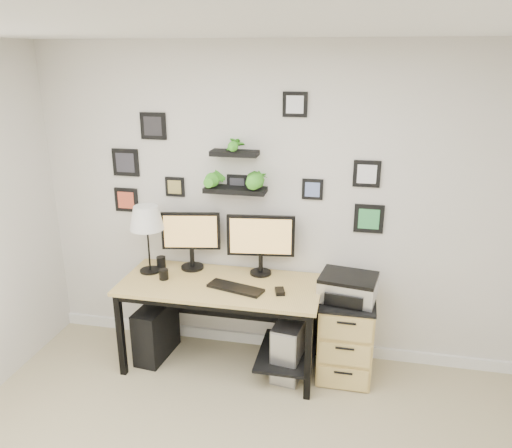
% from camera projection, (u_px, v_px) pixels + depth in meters
% --- Properties ---
extents(room, '(4.00, 4.00, 4.00)m').
position_uv_depth(room, '(272.00, 341.00, 4.47)').
color(room, tan).
rests_on(room, ground).
extents(desk, '(1.60, 0.70, 0.75)m').
position_uv_depth(desk, '(226.00, 295.00, 4.05)').
color(desk, tan).
rests_on(desk, ground).
extents(monitor_left, '(0.49, 0.22, 0.50)m').
position_uv_depth(monitor_left, '(191.00, 236.00, 4.16)').
color(monitor_left, black).
rests_on(monitor_left, desk).
extents(monitor_right, '(0.55, 0.20, 0.51)m').
position_uv_depth(monitor_right, '(261.00, 240.00, 4.05)').
color(monitor_right, black).
rests_on(monitor_right, desk).
extents(keyboard, '(0.47, 0.26, 0.02)m').
position_uv_depth(keyboard, '(235.00, 288.00, 3.88)').
color(keyboard, black).
rests_on(keyboard, desk).
extents(mouse, '(0.10, 0.12, 0.03)m').
position_uv_depth(mouse, '(280.00, 291.00, 3.81)').
color(mouse, black).
rests_on(mouse, desk).
extents(table_lamp, '(0.28, 0.28, 0.57)m').
position_uv_depth(table_lamp, '(147.00, 219.00, 4.05)').
color(table_lamp, black).
rests_on(table_lamp, desk).
extents(mug, '(0.08, 0.08, 0.09)m').
position_uv_depth(mug, '(164.00, 274.00, 4.04)').
color(mug, black).
rests_on(mug, desk).
extents(pen_cup, '(0.08, 0.08, 0.10)m').
position_uv_depth(pen_cup, '(161.00, 262.00, 4.26)').
color(pen_cup, black).
rests_on(pen_cup, desk).
extents(pc_tower_black, '(0.26, 0.49, 0.47)m').
position_uv_depth(pc_tower_black, '(156.00, 331.00, 4.28)').
color(pc_tower_black, black).
rests_on(pc_tower_black, ground).
extents(pc_tower_grey, '(0.28, 0.51, 0.48)m').
position_uv_depth(pc_tower_grey, '(291.00, 345.00, 4.05)').
color(pc_tower_grey, gray).
rests_on(pc_tower_grey, ground).
extents(file_cabinet, '(0.43, 0.53, 0.67)m').
position_uv_depth(file_cabinet, '(346.00, 336.00, 4.01)').
color(file_cabinet, tan).
rests_on(file_cabinet, ground).
extents(printer, '(0.47, 0.40, 0.19)m').
position_uv_depth(printer, '(348.00, 287.00, 3.87)').
color(printer, silver).
rests_on(printer, file_cabinet).
extents(wall_decor, '(2.28, 0.18, 1.08)m').
position_uv_depth(wall_decor, '(236.00, 168.00, 3.97)').
color(wall_decor, black).
rests_on(wall_decor, ground).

